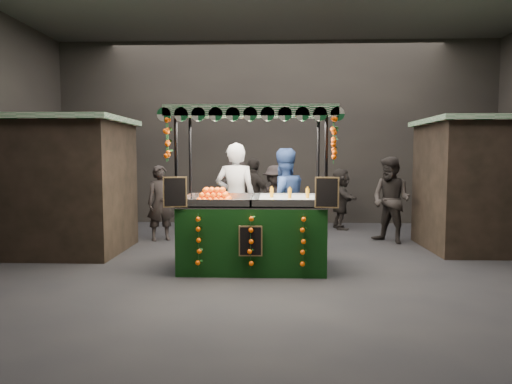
{
  "coord_description": "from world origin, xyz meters",
  "views": [
    {
      "loc": [
        -0.1,
        -7.67,
        1.87
      ],
      "look_at": [
        -0.38,
        0.28,
        1.23
      ],
      "focal_mm": 32.02,
      "sensor_mm": 36.0,
      "label": 1
    }
  ],
  "objects": [
    {
      "name": "market_hall",
      "position": [
        0.0,
        0.0,
        3.38
      ],
      "size": [
        12.1,
        10.1,
        5.05
      ],
      "color": "black",
      "rests_on": "ground"
    },
    {
      "name": "vendor_blue",
      "position": [
        0.11,
        0.91,
        1.0
      ],
      "size": [
        1.19,
        1.08,
        2.01
      ],
      "rotation": [
        0.0,
        0.0,
        3.54
      ],
      "color": "navy",
      "rests_on": "ground"
    },
    {
      "name": "shopper_0",
      "position": [
        -2.55,
        2.24,
        0.83
      ],
      "size": [
        0.72,
        0.62,
        1.66
      ],
      "rotation": [
        0.0,
        0.0,
        0.46
      ],
      "color": "black",
      "rests_on": "ground"
    },
    {
      "name": "shopper_2",
      "position": [
        -0.53,
        2.93,
        0.91
      ],
      "size": [
        1.07,
        1.05,
        1.81
      ],
      "rotation": [
        0.0,
        0.0,
        2.37
      ],
      "color": "black",
      "rests_on": "ground"
    },
    {
      "name": "juice_stall",
      "position": [
        -0.41,
        -0.24,
        0.81
      ],
      "size": [
        2.71,
        1.59,
        2.62
      ],
      "color": "black",
      "rests_on": "ground"
    },
    {
      "name": "shopper_5",
      "position": [
        1.65,
        3.97,
        0.77
      ],
      "size": [
        0.61,
        1.48,
        1.55
      ],
      "rotation": [
        0.0,
        0.0,
        1.68
      ],
      "color": "#282320",
      "rests_on": "ground"
    },
    {
      "name": "shopper_4",
      "position": [
        -0.93,
        2.93,
        0.91
      ],
      "size": [
        0.93,
        0.64,
        1.83
      ],
      "rotation": [
        0.0,
        0.0,
        3.08
      ],
      "color": "black",
      "rests_on": "ground"
    },
    {
      "name": "neighbour_stall_left",
      "position": [
        -4.4,
        1.0,
        1.31
      ],
      "size": [
        3.0,
        2.2,
        2.6
      ],
      "color": "black",
      "rests_on": "ground"
    },
    {
      "name": "ground",
      "position": [
        0.0,
        0.0,
        0.0
      ],
      "size": [
        12.0,
        12.0,
        0.0
      ],
      "primitive_type": "plane",
      "color": "black",
      "rests_on": "ground"
    },
    {
      "name": "neighbour_stall_right",
      "position": [
        4.4,
        1.5,
        1.31
      ],
      "size": [
        3.0,
        2.2,
        2.6
      ],
      "color": "black",
      "rests_on": "ground"
    },
    {
      "name": "vendor_grey",
      "position": [
        -0.79,
        0.86,
        1.05
      ],
      "size": [
        0.81,
        0.58,
        2.11
      ],
      "rotation": [
        0.0,
        0.0,
        3.04
      ],
      "color": "gray",
      "rests_on": "ground"
    },
    {
      "name": "shopper_3",
      "position": [
        -0.03,
        3.24,
        0.82
      ],
      "size": [
        1.22,
        1.04,
        1.64
      ],
      "rotation": [
        0.0,
        0.0,
        0.5
      ],
      "color": "#2E2625",
      "rests_on": "ground"
    },
    {
      "name": "shopper_1",
      "position": [
        2.45,
        2.13,
        0.92
      ],
      "size": [
        1.12,
        1.13,
        1.85
      ],
      "rotation": [
        0.0,
        0.0,
        -0.83
      ],
      "color": "black",
      "rests_on": "ground"
    }
  ]
}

